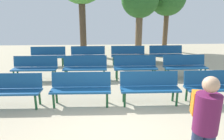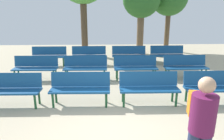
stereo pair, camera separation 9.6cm
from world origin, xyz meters
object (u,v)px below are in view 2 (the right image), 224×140
Objects in this scene: bench_r0_c2 at (149,86)px; bench_r2_c1 at (89,54)px; bench_r2_c2 at (129,54)px; tree_0 at (141,0)px; bench_r0_c3 at (214,85)px; bench_r2_c0 at (49,55)px; bench_r1_c1 at (85,66)px; bench_r0_c0 at (11,88)px; bench_r0_c1 at (80,87)px; bench_r1_c0 at (36,66)px; visitor_with_backpack at (201,125)px; bench_r2_c3 at (167,54)px; bench_r1_c3 at (185,65)px; bench_r1_c2 at (135,66)px.

bench_r2_c1 is (-1.95, 4.33, 0.00)m from bench_r0_c2.
tree_0 is (0.96, 2.65, 2.57)m from bench_r2_c2.
bench_r0_c3 is 7.06m from bench_r2_c0.
bench_r1_c1 is 1.00× the size of bench_r2_c1.
bench_r1_c1 is at bearing -129.89° from bench_r2_c2.
bench_r0_c0 and bench_r0_c1 have the same top height.
visitor_with_backpack reaches higher than bench_r1_c0.
bench_r2_c3 is (5.52, 4.37, 0.00)m from bench_r0_c0.
bench_r0_c0 is 8.77m from tree_0.
visitor_with_backpack is (-1.68, -7.07, 0.43)m from bench_r2_c3.
bench_r2_c2 is 0.38× the size of tree_0.
bench_r1_c0 is at bearing -179.90° from bench_r1_c1.
bench_r2_c3 is (3.76, 0.03, 0.00)m from bench_r2_c1.
tree_0 reaches higher than bench_r0_c3.
bench_r1_c1 is 6.15m from tree_0.
bench_r2_c2 is at bearing 50.79° from bench_r0_c0.
bench_r0_c1 is 1.01× the size of bench_r2_c1.
bench_r2_c2 is (3.67, 4.34, 0.00)m from bench_r0_c0.
bench_r1_c3 is at bearing 88.61° from bench_r0_c3.
bench_r2_c0 is (-0.10, 4.29, 0.00)m from bench_r0_c0.
bench_r0_c0 and bench_r1_c2 have the same top height.
bench_r0_c2 is at bearing -48.37° from bench_r2_c0.
visitor_with_backpack is (-0.79, -9.70, -2.14)m from tree_0.
visitor_with_backpack is at bearing -60.60° from bench_r2_c0.
bench_r2_c2 is (0.01, 2.18, 0.00)m from bench_r1_c2.
tree_0 is at bearing 29.71° from bench_r2_c0.
bench_r0_c3 is (1.79, -0.00, 0.00)m from bench_r0_c2.
bench_r1_c1 is at bearing -150.29° from bench_r2_c3.
bench_r0_c3 is 1.00× the size of bench_r2_c1.
tree_0 is at bearing 71.16° from bench_r2_c2.
bench_r2_c1 is (-3.74, 4.34, 0.00)m from bench_r0_c3.
bench_r0_c1 is (1.85, 0.02, 0.00)m from bench_r0_c0.
bench_r0_c1 is at bearing -48.25° from bench_r1_c0.
tree_0 is at bearing 57.50° from bench_r0_c0.
bench_r1_c1 is at bearing 149.40° from bench_r0_c3.
bench_r1_c2 is at bearing -49.46° from bench_r2_c1.
bench_r0_c2 and bench_r0_c3 have the same top height.
bench_r0_c1 and bench_r1_c2 have the same top height.
bench_r0_c2 is at bearing -131.21° from bench_r1_c3.
bench_r1_c2 and bench_r2_c3 have the same top height.
bench_r1_c2 is (3.70, -0.05, 0.00)m from bench_r1_c0.
bench_r2_c0 is at bearing 115.95° from bench_r0_c1.
bench_r0_c3 and bench_r1_c3 have the same top height.
bench_r1_c2 and bench_r2_c2 have the same top height.
bench_r0_c0 is 1.00× the size of bench_r0_c2.
visitor_with_backpack reaches higher than bench_r1_c3.
bench_r0_c0 is 4.30m from bench_r2_c0.
bench_r1_c0 is 1.00× the size of bench_r1_c2.
bench_r2_c1 is 0.38× the size of tree_0.
bench_r0_c0 is 2.21m from bench_r1_c0.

